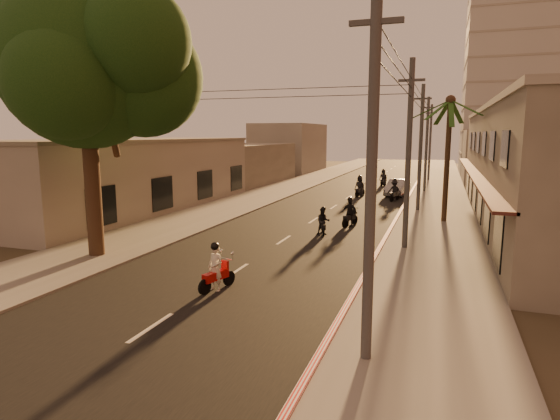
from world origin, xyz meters
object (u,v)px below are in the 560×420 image
(scooter_far_b, at_px, (394,191))
(parked_car, at_px, (397,188))
(scooter_far_c, at_px, (383,178))
(scooter_mid_b, at_px, (350,213))
(palm_tree, at_px, (450,108))
(scooter_mid_a, at_px, (323,222))
(scooter_red, at_px, (216,269))
(broadleaf_tree, at_px, (95,65))
(scooter_far_a, at_px, (360,187))

(scooter_far_b, distance_m, parked_car, 3.64)
(scooter_far_b, height_order, scooter_far_c, scooter_far_b)
(scooter_mid_b, distance_m, scooter_far_c, 23.41)
(palm_tree, distance_m, scooter_far_b, 11.57)
(palm_tree, bearing_deg, scooter_mid_a, -136.88)
(scooter_mid_a, bearing_deg, scooter_mid_b, 55.15)
(parked_car, bearing_deg, palm_tree, -65.85)
(scooter_red, relative_size, scooter_mid_a, 1.11)
(palm_tree, xyz_separation_m, scooter_mid_a, (-6.37, -5.97, -6.42))
(scooter_mid_a, bearing_deg, scooter_far_c, 73.12)
(scooter_red, relative_size, scooter_far_b, 0.93)
(broadleaf_tree, relative_size, scooter_far_b, 6.33)
(palm_tree, xyz_separation_m, scooter_far_a, (-7.14, 10.63, -6.27))
(scooter_mid_b, height_order, scooter_far_a, scooter_far_a)
(scooter_mid_b, bearing_deg, scooter_mid_a, -90.82)
(broadleaf_tree, distance_m, scooter_red, 10.63)
(broadleaf_tree, bearing_deg, scooter_red, -20.33)
(scooter_far_a, relative_size, scooter_far_b, 1.02)
(scooter_mid_b, xyz_separation_m, scooter_far_a, (-1.71, 13.75, 0.06))
(palm_tree, distance_m, scooter_mid_a, 10.83)
(scooter_far_a, bearing_deg, scooter_mid_a, -73.98)
(scooter_far_b, height_order, parked_car, scooter_far_b)
(parked_car, bearing_deg, scooter_far_c, 112.14)
(scooter_far_c, bearing_deg, broadleaf_tree, -93.69)
(scooter_mid_a, relative_size, scooter_far_a, 0.82)
(scooter_red, bearing_deg, scooter_mid_b, 97.29)
(scooter_mid_b, distance_m, parked_car, 15.71)
(scooter_far_b, bearing_deg, scooter_mid_b, -82.05)
(scooter_far_b, bearing_deg, scooter_far_c, 116.31)
(scooter_far_b, xyz_separation_m, scooter_far_c, (-2.28, 11.40, -0.04))
(scooter_mid_a, height_order, scooter_mid_b, scooter_mid_b)
(broadleaf_tree, relative_size, parked_car, 2.62)
(scooter_mid_b, height_order, scooter_far_b, scooter_far_b)
(scooter_far_a, height_order, scooter_far_b, scooter_far_a)
(scooter_mid_a, distance_m, scooter_far_c, 26.25)
(scooter_far_a, xyz_separation_m, scooter_far_c, (0.92, 9.65, -0.05))
(scooter_far_b, bearing_deg, scooter_far_a, 166.30)
(scooter_mid_a, bearing_deg, parked_car, 66.21)
(scooter_mid_a, relative_size, scooter_far_c, 0.86)
(scooter_red, relative_size, scooter_far_a, 0.91)
(scooter_mid_a, bearing_deg, palm_tree, 26.56)
(scooter_far_a, xyz_separation_m, parked_car, (3.11, 1.89, -0.15))
(scooter_far_c, bearing_deg, scooter_mid_a, -80.21)
(scooter_red, bearing_deg, scooter_far_c, 104.73)
(scooter_red, height_order, scooter_far_b, scooter_far_b)
(scooter_far_a, bearing_deg, parked_car, 44.64)
(scooter_mid_a, relative_size, scooter_far_b, 0.84)
(scooter_far_a, bearing_deg, scooter_red, -77.85)
(scooter_far_a, bearing_deg, scooter_mid_b, -69.53)
(palm_tree, height_order, parked_car, palm_tree)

